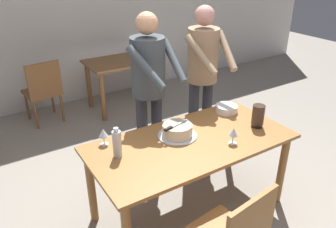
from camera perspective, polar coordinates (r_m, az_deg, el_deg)
The scene contains 14 objects.
ground_plane at distance 3.27m, azimuth 3.60°, elevation -15.93°, with size 14.00×14.00×0.00m, color gray.
back_wall at distance 5.32m, azimuth -16.70°, elevation 16.14°, with size 10.00×0.12×2.70m, color silver.
main_dining_table at distance 2.87m, azimuth 3.96°, elevation -6.36°, with size 1.74×0.86×0.75m.
cake_on_platter at distance 2.85m, azimuth 1.61°, elevation -2.91°, with size 0.34×0.34×0.11m.
cake_knife at distance 2.77m, azimuth 0.62°, elevation -2.26°, with size 0.27×0.08×0.02m.
plate_stack at distance 3.33m, azimuth 9.99°, elevation 0.91°, with size 0.22×0.22×0.07m.
wine_glass_near at distance 2.77m, azimuth 11.14°, elevation -3.11°, with size 0.08×0.08×0.14m.
wine_glass_far at distance 2.76m, azimuth -11.01°, elevation -3.27°, with size 0.08×0.08×0.14m.
water_bottle at distance 2.58m, azimuth -8.72°, elevation -5.01°, with size 0.07×0.07×0.25m.
hurricane_lamp at distance 3.09m, azimuth 15.16°, elevation -0.31°, with size 0.11×0.11×0.21m.
person_cutting_cake at distance 3.14m, azimuth -3.28°, elevation 5.43°, with size 0.46×0.57×1.72m.
person_standing_beside at distance 3.51m, azimuth 5.95°, elevation 7.60°, with size 0.47×0.56×1.72m.
background_table at distance 5.02m, azimuth -8.00°, elevation 7.28°, with size 1.00×0.70×0.74m.
background_chair_0 at distance 4.82m, azimuth -20.60°, elevation 3.92°, with size 0.48×0.48×0.90m.
Camera 1 is at (-1.46, -1.93, 2.19)m, focal length 35.60 mm.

